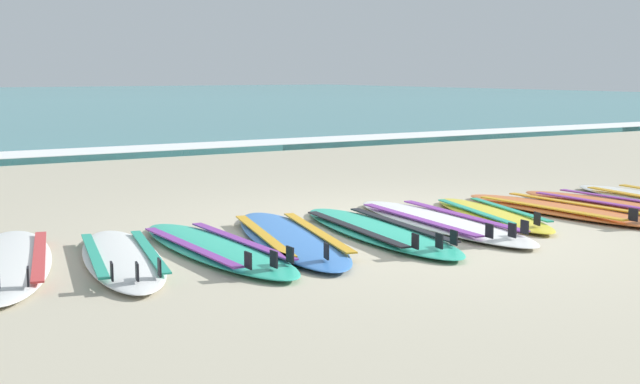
{
  "coord_description": "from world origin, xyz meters",
  "views": [
    {
      "loc": [
        -4.32,
        -5.55,
        1.33
      ],
      "look_at": [
        -0.47,
        0.82,
        0.25
      ],
      "focal_mm": 46.39,
      "sensor_mm": 36.0,
      "label": 1
    }
  ],
  "objects_px": {
    "surfboard_4": "(290,238)",
    "surfboard_6": "(440,221)",
    "surfboard_8": "(563,210)",
    "surfboard_2": "(122,258)",
    "surfboard_1": "(7,262)",
    "surfboard_3": "(216,248)",
    "surfboard_9": "(609,204)",
    "surfboard_5": "(377,231)",
    "surfboard_7": "(491,214)"
  },
  "relations": [
    {
      "from": "surfboard_1",
      "to": "surfboard_3",
      "type": "xyz_separation_m",
      "value": [
        1.41,
        -0.33,
        0.0
      ]
    },
    {
      "from": "surfboard_1",
      "to": "surfboard_5",
      "type": "xyz_separation_m",
      "value": [
        2.84,
        -0.39,
        -0.0
      ]
    },
    {
      "from": "surfboard_9",
      "to": "surfboard_1",
      "type": "bearing_deg",
      "value": 175.6
    },
    {
      "from": "surfboard_3",
      "to": "surfboard_5",
      "type": "relative_size",
      "value": 0.94
    },
    {
      "from": "surfboard_5",
      "to": "surfboard_6",
      "type": "height_order",
      "value": "same"
    },
    {
      "from": "surfboard_8",
      "to": "surfboard_9",
      "type": "height_order",
      "value": "same"
    },
    {
      "from": "surfboard_8",
      "to": "surfboard_2",
      "type": "bearing_deg",
      "value": 177.84
    },
    {
      "from": "surfboard_3",
      "to": "surfboard_7",
      "type": "bearing_deg",
      "value": 1.08
    },
    {
      "from": "surfboard_2",
      "to": "surfboard_5",
      "type": "height_order",
      "value": "same"
    },
    {
      "from": "surfboard_2",
      "to": "surfboard_8",
      "type": "bearing_deg",
      "value": -2.16
    },
    {
      "from": "surfboard_1",
      "to": "surfboard_6",
      "type": "distance_m",
      "value": 3.57
    },
    {
      "from": "surfboard_1",
      "to": "surfboard_6",
      "type": "xyz_separation_m",
      "value": [
        3.55,
        -0.32,
        -0.0
      ]
    },
    {
      "from": "surfboard_9",
      "to": "surfboard_7",
      "type": "bearing_deg",
      "value": 173.75
    },
    {
      "from": "surfboard_5",
      "to": "surfboard_9",
      "type": "relative_size",
      "value": 1.15
    },
    {
      "from": "surfboard_7",
      "to": "surfboard_6",
      "type": "bearing_deg",
      "value": -176.3
    },
    {
      "from": "surfboard_3",
      "to": "surfboard_4",
      "type": "bearing_deg",
      "value": 5.37
    },
    {
      "from": "surfboard_1",
      "to": "surfboard_4",
      "type": "distance_m",
      "value": 2.1
    },
    {
      "from": "surfboard_5",
      "to": "surfboard_2",
      "type": "bearing_deg",
      "value": 177.19
    },
    {
      "from": "surfboard_7",
      "to": "surfboard_9",
      "type": "distance_m",
      "value": 1.42
    },
    {
      "from": "surfboard_9",
      "to": "surfboard_6",
      "type": "bearing_deg",
      "value": 176.84
    },
    {
      "from": "surfboard_5",
      "to": "surfboard_6",
      "type": "distance_m",
      "value": 0.72
    },
    {
      "from": "surfboard_6",
      "to": "surfboard_1",
      "type": "bearing_deg",
      "value": 174.88
    },
    {
      "from": "surfboard_4",
      "to": "surfboard_5",
      "type": "distance_m",
      "value": 0.77
    },
    {
      "from": "surfboard_5",
      "to": "surfboard_7",
      "type": "xyz_separation_m",
      "value": [
        1.36,
        0.11,
        -0.0
      ]
    },
    {
      "from": "surfboard_2",
      "to": "surfboard_6",
      "type": "bearing_deg",
      "value": -0.75
    },
    {
      "from": "surfboard_4",
      "to": "surfboard_6",
      "type": "bearing_deg",
      "value": -2.02
    },
    {
      "from": "surfboard_8",
      "to": "surfboard_3",
      "type": "bearing_deg",
      "value": 178.18
    },
    {
      "from": "surfboard_1",
      "to": "surfboard_8",
      "type": "relative_size",
      "value": 1.01
    },
    {
      "from": "surfboard_9",
      "to": "surfboard_4",
      "type": "bearing_deg",
      "value": 177.32
    },
    {
      "from": "surfboard_6",
      "to": "surfboard_9",
      "type": "height_order",
      "value": "same"
    },
    {
      "from": "surfboard_4",
      "to": "surfboard_9",
      "type": "distance_m",
      "value": 3.54
    },
    {
      "from": "surfboard_2",
      "to": "surfboard_9",
      "type": "distance_m",
      "value": 4.9
    },
    {
      "from": "surfboard_4",
      "to": "surfboard_8",
      "type": "bearing_deg",
      "value": -3.48
    },
    {
      "from": "surfboard_7",
      "to": "surfboard_8",
      "type": "bearing_deg",
      "value": -12.23
    },
    {
      "from": "surfboard_2",
      "to": "surfboard_9",
      "type": "height_order",
      "value": "same"
    },
    {
      "from": "surfboard_3",
      "to": "surfboard_5",
      "type": "xyz_separation_m",
      "value": [
        1.43,
        -0.06,
        -0.0
      ]
    },
    {
      "from": "surfboard_4",
      "to": "surfboard_5",
      "type": "relative_size",
      "value": 1.02
    },
    {
      "from": "surfboard_3",
      "to": "surfboard_9",
      "type": "distance_m",
      "value": 4.2
    },
    {
      "from": "surfboard_9",
      "to": "surfboard_2",
      "type": "bearing_deg",
      "value": 178.24
    },
    {
      "from": "surfboard_1",
      "to": "surfboard_8",
      "type": "distance_m",
      "value": 4.98
    },
    {
      "from": "surfboard_2",
      "to": "surfboard_4",
      "type": "relative_size",
      "value": 0.87
    },
    {
      "from": "surfboard_1",
      "to": "surfboard_7",
      "type": "height_order",
      "value": "same"
    },
    {
      "from": "surfboard_4",
      "to": "surfboard_2",
      "type": "bearing_deg",
      "value": -179.37
    },
    {
      "from": "surfboard_4",
      "to": "surfboard_6",
      "type": "relative_size",
      "value": 0.98
    },
    {
      "from": "surfboard_2",
      "to": "surfboard_5",
      "type": "bearing_deg",
      "value": -2.81
    },
    {
      "from": "surfboard_3",
      "to": "surfboard_4",
      "type": "distance_m",
      "value": 0.67
    },
    {
      "from": "surfboard_5",
      "to": "surfboard_8",
      "type": "bearing_deg",
      "value": -1.51
    },
    {
      "from": "surfboard_2",
      "to": "surfboard_4",
      "type": "xyz_separation_m",
      "value": [
        1.36,
        0.02,
        -0.0
      ]
    },
    {
      "from": "surfboard_1",
      "to": "surfboard_2",
      "type": "relative_size",
      "value": 1.11
    },
    {
      "from": "surfboard_1",
      "to": "surfboard_6",
      "type": "bearing_deg",
      "value": -5.12
    }
  ]
}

